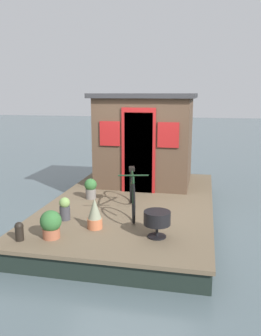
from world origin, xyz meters
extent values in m
plane|color=#4C5B60|center=(0.00, 0.00, 0.00)|extent=(60.00, 60.00, 0.00)
cube|color=brown|center=(0.00, 0.00, 0.33)|extent=(5.23, 3.11, 0.06)
cube|color=black|center=(0.00, 0.00, 0.15)|extent=(5.13, 3.05, 0.30)
cube|color=#4C3828|center=(1.52, 0.00, 1.35)|extent=(1.78, 2.07, 1.99)
cube|color=#28282B|center=(1.52, 0.00, 2.40)|extent=(1.98, 2.27, 0.10)
cube|color=maroon|center=(0.61, 0.00, 1.21)|extent=(0.04, 0.60, 1.70)
cube|color=maroon|center=(0.60, 0.00, 1.26)|extent=(0.03, 0.72, 1.80)
cube|color=maroon|center=(0.61, -0.62, 1.61)|extent=(0.03, 0.44, 0.52)
cube|color=maroon|center=(0.61, 0.62, 1.61)|extent=(0.03, 0.44, 0.52)
torus|color=black|center=(-1.21, -0.26, 0.69)|extent=(0.65, 0.19, 0.66)
torus|color=black|center=(-0.15, 0.00, 0.69)|extent=(0.65, 0.19, 0.66)
cylinder|color=black|center=(-0.64, -0.12, 0.90)|extent=(1.00, 0.28, 0.45)
cylinder|color=black|center=(-0.81, -0.17, 1.10)|extent=(0.65, 0.19, 0.06)
cylinder|color=black|center=(-0.32, -0.04, 0.89)|extent=(0.37, 0.13, 0.41)
cylinder|color=black|center=(-1.17, -0.25, 0.90)|extent=(0.13, 0.06, 0.43)
cube|color=black|center=(-0.49, -0.09, 1.11)|extent=(0.22, 0.15, 0.06)
cylinder|color=black|center=(-1.13, -0.24, 1.14)|extent=(0.14, 0.49, 0.02)
cylinder|color=#935138|center=(-2.07, 0.79, 0.44)|extent=(0.25, 0.25, 0.15)
ellipsoid|color=#2D602D|center=(-2.07, 0.79, 0.62)|extent=(0.31, 0.31, 0.32)
cylinder|color=slate|center=(-0.06, 0.85, 0.46)|extent=(0.21, 0.21, 0.20)
sphere|color=#2D602D|center=(-0.06, 0.85, 0.65)|extent=(0.25, 0.25, 0.25)
cylinder|color=#38383D|center=(-1.31, 0.89, 0.48)|extent=(0.18, 0.18, 0.24)
sphere|color=#70934C|center=(-1.31, 0.89, 0.66)|extent=(0.18, 0.18, 0.18)
cylinder|color=#B2603D|center=(-1.58, 0.28, 0.44)|extent=(0.24, 0.24, 0.16)
cone|color=gray|center=(-1.58, 0.28, 0.69)|extent=(0.21, 0.21, 0.33)
cylinder|color=black|center=(-1.72, -0.72, 0.66)|extent=(0.40, 0.40, 0.20)
cylinder|color=black|center=(-1.72, -0.72, 0.46)|extent=(0.04, 0.04, 0.20)
cylinder|color=black|center=(-1.72, -0.72, 0.37)|extent=(0.28, 0.28, 0.02)
cylinder|color=black|center=(-2.25, 1.21, 0.47)|extent=(0.12, 0.12, 0.22)
sphere|color=black|center=(-2.25, 1.21, 0.58)|extent=(0.13, 0.13, 0.13)
camera|label=1|loc=(-6.62, -1.36, 2.46)|focal=37.84mm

